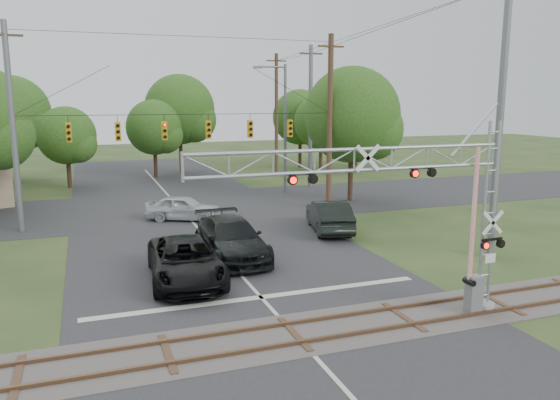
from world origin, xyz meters
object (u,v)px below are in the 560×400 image
object	(u,v)px
crossing_gantry	(411,200)
sedan_silver	(183,208)
car_dark	(231,239)
traffic_signal_span	(201,127)
streetlight	(283,122)
pickup_black	(186,261)

from	to	relation	value
crossing_gantry	sedan_silver	xyz separation A→B (m)	(-4.25, 18.24, -3.41)
car_dark	sedan_silver	world-z (taller)	car_dark
sedan_silver	traffic_signal_span	bearing A→B (deg)	-59.33
streetlight	sedan_silver	bearing A→B (deg)	-141.16
car_dark	crossing_gantry	bearing A→B (deg)	-69.69
traffic_signal_span	car_dark	bearing A→B (deg)	-93.71
traffic_signal_span	streetlight	bearing A→B (deg)	42.67
streetlight	car_dark	bearing A→B (deg)	-117.68
crossing_gantry	traffic_signal_span	bearing A→B (deg)	99.12
pickup_black	streetlight	xyz separation A→B (m)	(11.17, 18.98, 4.73)
traffic_signal_span	streetlight	world-z (taller)	traffic_signal_span
crossing_gantry	sedan_silver	bearing A→B (deg)	103.11
pickup_black	streetlight	world-z (taller)	streetlight
streetlight	crossing_gantry	bearing A→B (deg)	-101.07
pickup_black	car_dark	distance (m)	3.73
pickup_black	crossing_gantry	bearing A→B (deg)	-43.70
sedan_silver	crossing_gantry	bearing A→B (deg)	-141.36
traffic_signal_span	sedan_silver	bearing A→B (deg)	-174.86
car_dark	streetlight	distance (m)	19.01
sedan_silver	car_dark	bearing A→B (deg)	-149.81
crossing_gantry	traffic_signal_span	distance (m)	18.65
crossing_gantry	car_dark	xyz separation A→B (m)	(-3.53, 9.39, -3.26)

